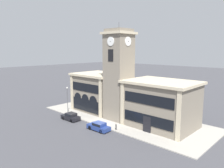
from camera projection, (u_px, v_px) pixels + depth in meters
name	position (u px, v px, depth m)	size (l,w,h in m)	color
ground_plane	(98.00, 126.00, 40.02)	(300.00, 300.00, 0.00)	#424247
sidewalk_kerb	(123.00, 117.00, 45.01)	(36.52, 13.93, 0.15)	#A39E93
clock_tower	(119.00, 75.00, 42.63)	(5.15, 5.15, 18.96)	gray
town_hall_left_wing	(100.00, 92.00, 50.00)	(10.94, 9.27, 8.56)	gray
town_hall_right_wing	(161.00, 104.00, 39.14)	(12.44, 9.27, 8.41)	gray
parked_car_near	(71.00, 116.00, 43.27)	(4.09, 2.02, 1.46)	black
parked_car_mid	(99.00, 126.00, 37.74)	(4.32, 1.98, 1.45)	navy
street_lamp	(67.00, 96.00, 46.98)	(0.36, 0.36, 5.79)	#4C4C51
bollard	(116.00, 127.00, 37.65)	(0.18, 0.18, 1.06)	black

